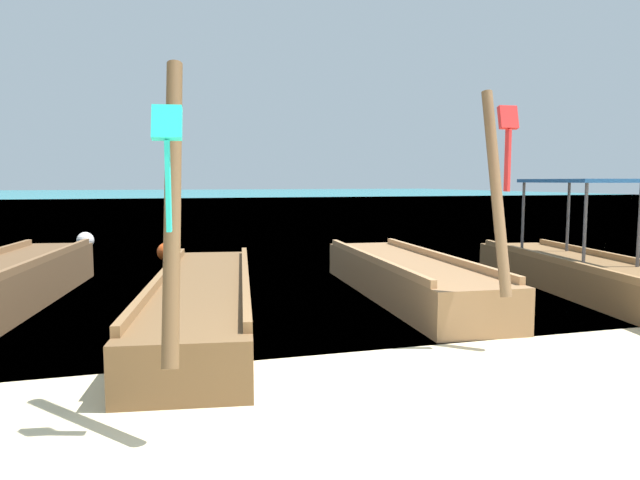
# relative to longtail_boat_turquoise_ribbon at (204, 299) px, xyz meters

# --- Properties ---
(ground) EXTENTS (120.00, 120.00, 0.00)m
(ground) POSITION_rel_longtail_boat_turquoise_ribbon_xyz_m (1.60, -4.11, -0.29)
(ground) COLOR beige
(sea_water) EXTENTS (120.00, 120.00, 0.00)m
(sea_water) POSITION_rel_longtail_boat_turquoise_ribbon_xyz_m (1.60, 58.16, -0.28)
(sea_water) COLOR teal
(sea_water) RESTS_ON ground
(longtail_boat_turquoise_ribbon) EXTENTS (2.03, 6.67, 2.71)m
(longtail_boat_turquoise_ribbon) POSITION_rel_longtail_boat_turquoise_ribbon_xyz_m (0.00, 0.00, 0.00)
(longtail_boat_turquoise_ribbon) COLOR brown
(longtail_boat_turquoise_ribbon) RESTS_ON ground
(longtail_boat_red_ribbon) EXTENTS (1.54, 5.63, 2.80)m
(longtail_boat_red_ribbon) POSITION_rel_longtail_boat_turquoise_ribbon_xyz_m (3.16, 0.71, 0.02)
(longtail_boat_red_ribbon) COLOR olive
(longtail_boat_red_ribbon) RESTS_ON ground
(longtail_boat_pink_ribbon) EXTENTS (2.34, 7.21, 2.69)m
(longtail_boat_pink_ribbon) POSITION_rel_longtail_boat_turquoise_ribbon_xyz_m (6.04, -0.19, 0.03)
(longtail_boat_pink_ribbon) COLOR brown
(longtail_boat_pink_ribbon) RESTS_ON ground
(mooring_buoy_near) EXTENTS (0.42, 0.42, 0.42)m
(mooring_buoy_near) POSITION_rel_longtail_boat_turquoise_ribbon_xyz_m (-0.29, 5.90, -0.07)
(mooring_buoy_near) COLOR #EA5119
(mooring_buoy_near) RESTS_ON sea_water
(mooring_buoy_far) EXTENTS (0.45, 0.45, 0.45)m
(mooring_buoy_far) POSITION_rel_longtail_boat_turquoise_ribbon_xyz_m (-2.28, 9.04, -0.06)
(mooring_buoy_far) COLOR white
(mooring_buoy_far) RESTS_ON sea_water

